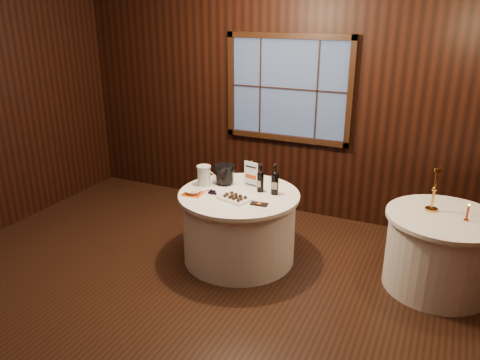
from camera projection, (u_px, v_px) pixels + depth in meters
The scene contains 16 objects.
ground at pixel (193, 307), 4.33m from camera, with size 6.00×6.00×0.00m, color black.
back_wall at pixel (288, 97), 5.91m from camera, with size 6.00×0.10×3.00m.
main_table at pixel (239, 226), 5.05m from camera, with size 1.28×1.28×0.77m.
side_table at pixel (440, 252), 4.51m from camera, with size 1.08×1.08×0.77m.
sign_stand at pixel (251, 177), 5.08m from camera, with size 0.17×0.12×0.29m.
port_bottle_left at pixel (260, 180), 4.92m from camera, with size 0.07×0.08×0.30m.
port_bottle_right at pixel (275, 181), 4.84m from camera, with size 0.08×0.09×0.33m.
ice_bucket at pixel (224, 174), 5.14m from camera, with size 0.22×0.22×0.22m.
chocolate_plate at pixel (235, 198), 4.75m from camera, with size 0.37×0.30×0.05m.
chocolate_box at pixel (259, 204), 4.62m from camera, with size 0.17×0.09×0.01m, color black.
grape_bunch at pixel (213, 192), 4.90m from camera, with size 0.17×0.09×0.04m.
glass_pitcher at pixel (204, 175), 5.10m from camera, with size 0.21×0.16×0.22m.
orange_napkin at pixel (193, 194), 4.90m from camera, with size 0.21×0.21×0.00m, color #E95313.
cracker_bowl at pixel (193, 192), 4.89m from camera, with size 0.16×0.16×0.04m, color white.
brass_candlestick at pixel (433, 195), 4.45m from camera, with size 0.12×0.12×0.43m.
red_candle at pixel (467, 214), 4.26m from camera, with size 0.05×0.05×0.17m.
Camera 1 is at (1.93, -3.13, 2.61)m, focal length 35.00 mm.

